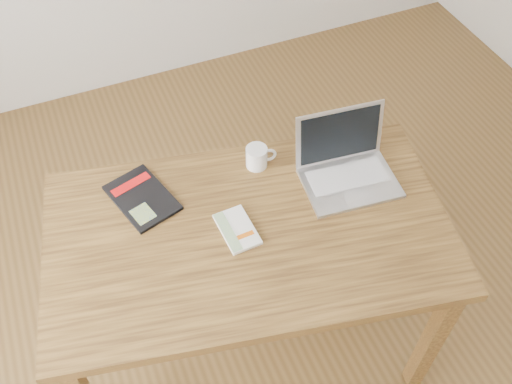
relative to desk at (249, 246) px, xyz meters
name	(u,v)px	position (x,y,z in m)	size (l,w,h in m)	color
room	(321,116)	(0.11, -0.18, 0.69)	(4.04, 4.04, 2.70)	brown
desk	(249,246)	(0.00, 0.00, 0.00)	(1.42, 0.98, 0.75)	brown
white_guidebook	(237,229)	(-0.04, 0.01, 0.10)	(0.11, 0.17, 0.01)	silver
black_guidebook	(142,198)	(-0.28, 0.26, 0.10)	(0.23, 0.28, 0.01)	black
laptop	(346,165)	(0.40, 0.09, 0.14)	(0.34, 0.29, 0.22)	silver
coffee_mug	(257,157)	(0.13, 0.25, 0.13)	(0.11, 0.08, 0.08)	white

